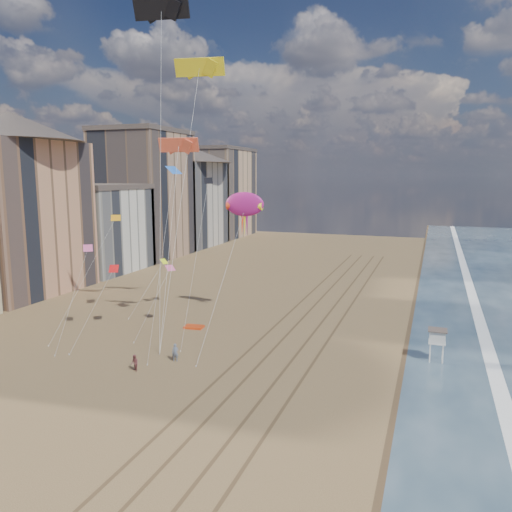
{
  "coord_description": "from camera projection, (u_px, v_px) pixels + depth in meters",
  "views": [
    {
      "loc": [
        16.97,
        -27.46,
        18.74
      ],
      "look_at": [
        -2.24,
        26.0,
        9.5
      ],
      "focal_mm": 35.0,
      "sensor_mm": 36.0,
      "label": 1
    }
  ],
  "objects": [
    {
      "name": "ground",
      "position": [
        159.0,
        452.0,
        34.18
      ],
      "size": [
        260.0,
        260.0,
        0.0
      ],
      "primitive_type": "plane",
      "color": "brown",
      "rests_on": "ground"
    },
    {
      "name": "wet_sand",
      "position": [
        445.0,
        320.0,
        64.99
      ],
      "size": [
        260.0,
        260.0,
        0.0
      ],
      "primitive_type": "plane",
      "color": "#42301E",
      "rests_on": "ground"
    },
    {
      "name": "foam",
      "position": [
        480.0,
        324.0,
        63.59
      ],
      "size": [
        260.0,
        260.0,
        0.0
      ],
      "primitive_type": "plane",
      "color": "white",
      "rests_on": "ground"
    },
    {
      "name": "tracks",
      "position": [
        304.0,
        329.0,
        61.19
      ],
      "size": [
        7.68,
        120.0,
        0.01
      ],
      "color": "brown",
      "rests_on": "ground"
    },
    {
      "name": "buildings",
      "position": [
        129.0,
        199.0,
        108.19
      ],
      "size": [
        34.72,
        131.35,
        29.0
      ],
      "color": "#C6B284",
      "rests_on": "ground"
    },
    {
      "name": "lifeguard_stand",
      "position": [
        437.0,
        337.0,
        50.45
      ],
      "size": [
        1.84,
        1.84,
        3.32
      ],
      "color": "silver",
      "rests_on": "ground"
    },
    {
      "name": "grounded_kite",
      "position": [
        194.0,
        327.0,
        61.8
      ],
      "size": [
        2.42,
        1.67,
        0.26
      ],
      "primitive_type": "cube",
      "rotation": [
        0.0,
        0.0,
        0.09
      ],
      "color": "red",
      "rests_on": "ground"
    },
    {
      "name": "show_kite",
      "position": [
        245.0,
        205.0,
        63.43
      ],
      "size": [
        4.82,
        9.22,
        22.34
      ],
      "color": "#A81976",
      "rests_on": "ground"
    },
    {
      "name": "kite_flyer_a",
      "position": [
        175.0,
        353.0,
        50.65
      ],
      "size": [
        0.78,
        0.64,
        1.83
      ],
      "primitive_type": "imported",
      "rotation": [
        0.0,
        0.0,
        0.35
      ],
      "color": "slate",
      "rests_on": "ground"
    },
    {
      "name": "kite_flyer_b",
      "position": [
        135.0,
        363.0,
        48.05
      ],
      "size": [
        1.02,
        0.96,
        1.66
      ],
      "primitive_type": "imported",
      "rotation": [
        0.0,
        0.0,
        -0.56
      ],
      "color": "brown",
      "rests_on": "ground"
    },
    {
      "name": "parafoils",
      "position": [
        181.0,
        64.0,
        54.0
      ],
      "size": [
        7.2,
        7.82,
        15.22
      ],
      "color": "black",
      "rests_on": "ground"
    },
    {
      "name": "small_kites",
      "position": [
        147.0,
        225.0,
        60.03
      ],
      "size": [
        13.81,
        15.72,
        13.23
      ],
      "color": "orange",
      "rests_on": "ground"
    }
  ]
}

